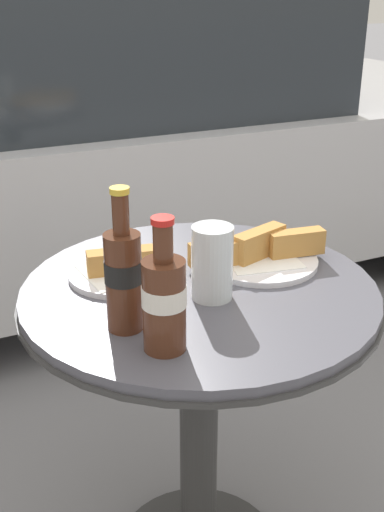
% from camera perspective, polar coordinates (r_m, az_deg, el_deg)
% --- Properties ---
extents(bistro_table, '(0.72, 0.72, 0.73)m').
position_cam_1_polar(bistro_table, '(1.37, 0.63, -9.66)').
color(bistro_table, '#333333').
rests_on(bistro_table, ground_plane).
extents(cola_bottle_left, '(0.07, 0.07, 0.23)m').
position_cam_1_polar(cola_bottle_left, '(1.03, -2.50, -3.87)').
color(cola_bottle_left, '#4C2819').
rests_on(cola_bottle_left, bistro_table).
extents(cola_bottle_right, '(0.06, 0.06, 0.26)m').
position_cam_1_polar(cola_bottle_right, '(1.09, -6.11, -1.73)').
color(cola_bottle_right, '#4C2819').
rests_on(cola_bottle_right, bistro_table).
extents(drinking_glass, '(0.08, 0.08, 0.14)m').
position_cam_1_polar(drinking_glass, '(1.21, 1.89, -0.86)').
color(drinking_glass, '#C68923').
rests_on(drinking_glass, bistro_table).
extents(lunch_plate_near, '(0.30, 0.25, 0.07)m').
position_cam_1_polar(lunch_plate_near, '(1.37, 5.92, 0.25)').
color(lunch_plate_near, white).
rests_on(lunch_plate_near, bistro_table).
extents(lunch_plate_far, '(0.21, 0.21, 0.06)m').
position_cam_1_polar(lunch_plate_far, '(1.31, -6.32, -1.23)').
color(lunch_plate_far, white).
rests_on(lunch_plate_far, bistro_table).
extents(parked_car, '(4.13, 1.66, 1.29)m').
position_cam_1_polar(parked_car, '(3.00, -7.76, 10.15)').
color(parked_car, '#B7B7BC').
rests_on(parked_car, ground_plane).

